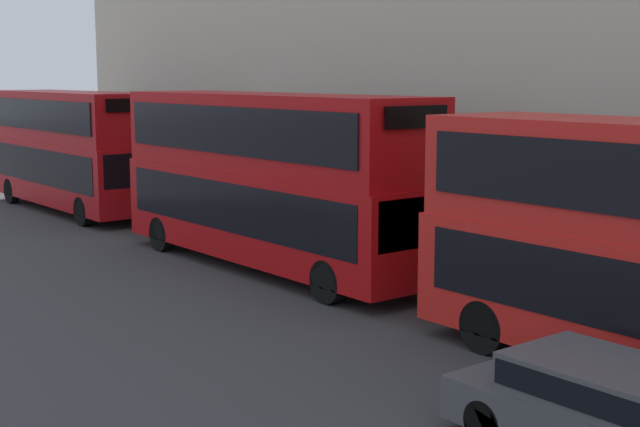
{
  "coord_description": "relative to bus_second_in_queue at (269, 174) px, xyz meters",
  "views": [
    {
      "loc": [
        -11.69,
        0.01,
        5.07
      ],
      "look_at": [
        0.48,
        15.38,
        2.0
      ],
      "focal_mm": 50.0,
      "sensor_mm": 36.0,
      "label": 1
    }
  ],
  "objects": [
    {
      "name": "bus_third_in_queue",
      "position": [
        0.0,
        12.78,
        -0.07
      ],
      "size": [
        2.59,
        10.09,
        4.45
      ],
      "color": "#A80F14",
      "rests_on": "ground"
    },
    {
      "name": "bus_second_in_queue",
      "position": [
        0.0,
        0.0,
        0.0
      ],
      "size": [
        2.59,
        10.89,
        4.58
      ],
      "color": "#B20C0F",
      "rests_on": "ground"
    },
    {
      "name": "car_hatchback",
      "position": [
        -3.4,
        -12.48,
        -1.8
      ],
      "size": [
        1.87,
        4.27,
        1.35
      ],
      "color": "#47474C",
      "rests_on": "ground"
    }
  ]
}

